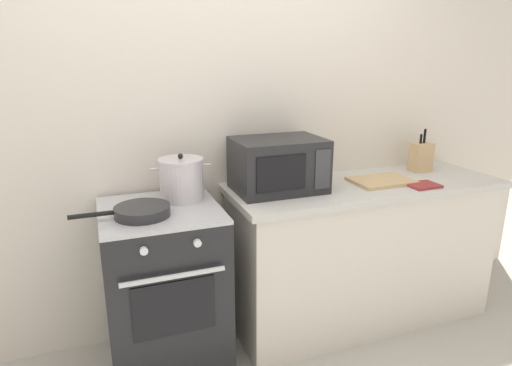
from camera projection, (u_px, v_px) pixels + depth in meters
The scene contains 10 objects.
back_wall at pixel (254, 126), 2.68m from camera, with size 4.40×0.10×2.50m, color silver.
lower_cabinet_right at pixel (361, 255), 2.80m from camera, with size 1.64×0.56×0.88m, color beige.
countertop_right at pixel (366, 186), 2.67m from camera, with size 1.70×0.60×0.04m, color beige.
stove at pixel (165, 289), 2.35m from camera, with size 0.60×0.64×0.92m.
stock_pot at pixel (182, 179), 2.33m from camera, with size 0.32×0.24×0.25m.
frying_pan at pixel (141, 211), 2.11m from camera, with size 0.47×0.27×0.05m.
microwave at pixel (278, 165), 2.48m from camera, with size 0.50×0.37×0.30m.
cutting_board at pixel (381, 181), 2.67m from camera, with size 0.36×0.26×0.02m, color tan.
knife_block at pixel (421, 157), 2.91m from camera, with size 0.13×0.10×0.28m.
oven_mitt at pixel (423, 185), 2.59m from camera, with size 0.18×0.14×0.02m, color #993333.
Camera 1 is at (-0.63, -1.54, 1.67)m, focal length 30.74 mm.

